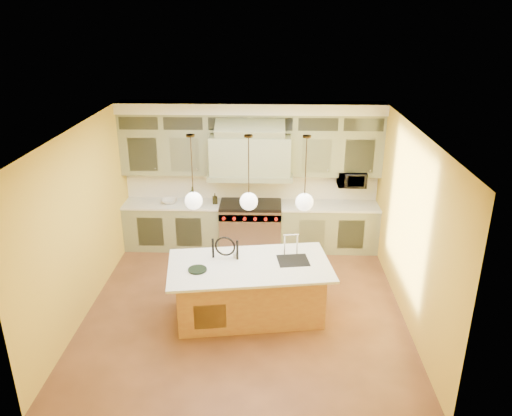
{
  "coord_description": "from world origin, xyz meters",
  "views": [
    {
      "loc": [
        0.4,
        -6.94,
        4.5
      ],
      "look_at": [
        0.15,
        0.7,
        1.44
      ],
      "focal_mm": 35.0,
      "sensor_mm": 36.0,
      "label": 1
    }
  ],
  "objects_px": {
    "range": "(251,225)",
    "kitchen_island": "(250,289)",
    "microwave": "(352,179)",
    "counter_stool": "(223,273)"
  },
  "relations": [
    {
      "from": "kitchen_island",
      "to": "counter_stool",
      "type": "height_order",
      "value": "kitchen_island"
    },
    {
      "from": "microwave",
      "to": "range",
      "type": "bearing_deg",
      "value": -176.88
    },
    {
      "from": "range",
      "to": "counter_stool",
      "type": "bearing_deg",
      "value": -97.43
    },
    {
      "from": "range",
      "to": "counter_stool",
      "type": "relative_size",
      "value": 0.93
    },
    {
      "from": "kitchen_island",
      "to": "microwave",
      "type": "distance_m",
      "value": 3.27
    },
    {
      "from": "kitchen_island",
      "to": "counter_stool",
      "type": "bearing_deg",
      "value": 173.74
    },
    {
      "from": "counter_stool",
      "to": "microwave",
      "type": "xyz_separation_m",
      "value": [
        2.26,
        2.52,
        0.71
      ]
    },
    {
      "from": "range",
      "to": "kitchen_island",
      "type": "xyz_separation_m",
      "value": [
        0.09,
        -2.4,
        -0.01
      ]
    },
    {
      "from": "counter_stool",
      "to": "range",
      "type": "bearing_deg",
      "value": 89.81
    },
    {
      "from": "microwave",
      "to": "counter_stool",
      "type": "bearing_deg",
      "value": -131.99
    }
  ]
}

